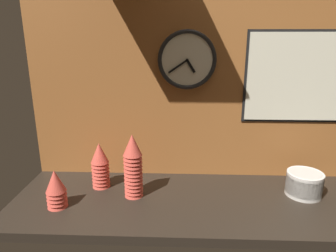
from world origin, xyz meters
name	(u,v)px	position (x,y,z in m)	size (l,w,h in m)	color
ground_plane	(192,202)	(0.00, 0.00, -0.02)	(1.60, 0.56, 0.04)	black
wall_tiled_back	(192,74)	(0.00, 0.27, 0.53)	(1.60, 0.03, 1.05)	#A3602D
cup_stack_left	(100,165)	(-0.43, 0.10, 0.11)	(0.08, 0.08, 0.22)	#DB4C3D
cup_stack_center_left	(133,166)	(-0.26, 0.01, 0.15)	(0.08, 0.08, 0.29)	#DB4C3D
cup_stack_far_left	(56,189)	(-0.58, -0.09, 0.08)	(0.08, 0.08, 0.17)	#DB4C3D
bowl_stack_far_right	(304,183)	(0.51, 0.06, 0.06)	(0.16, 0.16, 0.11)	beige
wall_clock	(187,60)	(-0.03, 0.23, 0.59)	(0.28, 0.03, 0.28)	beige
menu_board	(295,77)	(0.49, 0.24, 0.51)	(0.48, 0.01, 0.44)	black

